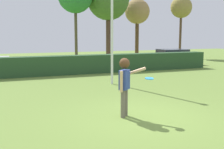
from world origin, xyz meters
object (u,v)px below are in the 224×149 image
object	(u,v)px
parked_car_red	(172,56)
bare_elm_tree	(137,12)
frisbee	(149,78)
lamppost	(112,19)
maple_tree	(181,8)
person	(125,80)

from	to	relation	value
parked_car_red	bare_elm_tree	xyz separation A→B (m)	(0.68, 7.70, 3.98)
frisbee	parked_car_red	world-z (taller)	parked_car_red
lamppost	bare_elm_tree	distance (m)	16.30
maple_tree	lamppost	bearing A→B (deg)	-135.89
frisbee	person	bearing A→B (deg)	135.90
frisbee	parked_car_red	size ratio (longest dim) A/B	0.06
frisbee	bare_elm_tree	size ratio (longest dim) A/B	0.04
frisbee	maple_tree	world-z (taller)	maple_tree
maple_tree	bare_elm_tree	bearing A→B (deg)	154.95
frisbee	lamppost	distance (m)	6.27
bare_elm_tree	maple_tree	bearing A→B (deg)	-25.05
person	maple_tree	distance (m)	22.72
parked_car_red	lamppost	bearing A→B (deg)	-140.83
person	bare_elm_tree	world-z (taller)	bare_elm_tree
frisbee	lamppost	size ratio (longest dim) A/B	0.04
person	lamppost	size ratio (longest dim) A/B	0.31
parked_car_red	person	bearing A→B (deg)	-128.97
parked_car_red	frisbee	bearing A→B (deg)	-126.11
frisbee	maple_tree	bearing A→B (deg)	52.80
person	frisbee	bearing A→B (deg)	-44.10
lamppost	maple_tree	size ratio (longest dim) A/B	0.91
person	frisbee	xyz separation A→B (m)	(0.54, -0.52, 0.11)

